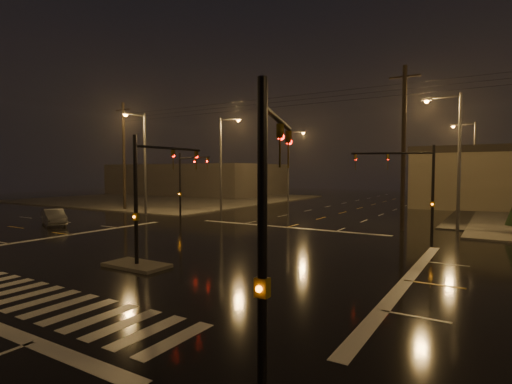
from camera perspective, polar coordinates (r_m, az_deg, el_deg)
ground at (r=22.12m, az=-8.84°, el=-8.42°), size 140.00×140.00×0.00m
sidewalk_nw at (r=64.21m, az=-11.95°, el=-0.91°), size 36.00×36.00×0.12m
median_island at (r=19.30m, az=-16.66°, el=-9.97°), size 3.00×1.60×0.15m
crosswalk at (r=16.52m, az=-30.01°, el=-12.71°), size 15.00×2.60×0.01m
stop_bar_far at (r=31.21m, az=4.39°, el=-5.04°), size 16.00×0.50×0.01m
commercial_block at (r=76.37m, az=-8.51°, el=1.79°), size 30.00×18.00×5.60m
signal_mast_median at (r=19.46m, az=-14.79°, el=1.09°), size 0.25×4.59×6.00m
signal_mast_ne at (r=27.05m, az=21.77°, el=1.57°), size 4.84×1.86×6.00m
signal_mast_nw at (r=35.57m, az=-10.00°, el=2.03°), size 4.84×1.86×6.00m
signal_mast_se at (r=7.80m, az=1.99°, el=-1.83°), size 1.55×3.87×6.00m
streetlight_1 at (r=42.78m, az=-4.72°, el=4.91°), size 2.77×0.32×10.00m
streetlight_2 at (r=56.49m, az=4.93°, el=4.45°), size 2.77×0.32×10.00m
streetlight_3 at (r=32.68m, az=26.51°, el=5.21°), size 2.77×0.32×10.00m
streetlight_4 at (r=52.62m, az=28.41°, el=4.20°), size 2.77×0.32×10.00m
streetlight_5 at (r=40.90m, az=-15.92°, el=4.90°), size 0.32×2.77×10.00m
utility_pole_0 at (r=47.27m, az=-18.35°, el=4.99°), size 2.20×0.32×12.00m
utility_pole_1 at (r=31.16m, az=20.33°, el=6.06°), size 2.20×0.32×12.00m
car_crossing at (r=36.10m, az=-26.93°, el=-3.21°), size 4.26×2.85×1.33m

